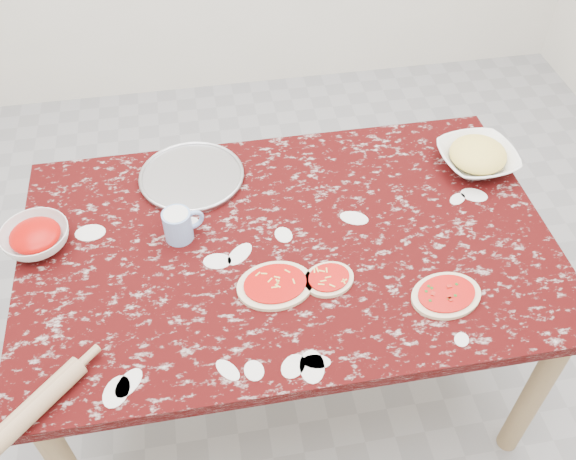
# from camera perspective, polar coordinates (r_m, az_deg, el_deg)

# --- Properties ---
(ground) EXTENTS (4.00, 4.00, 0.00)m
(ground) POSITION_cam_1_polar(r_m,az_deg,el_deg) (2.50, 0.00, -12.68)
(ground) COLOR gray
(worktable) EXTENTS (1.60, 1.00, 0.75)m
(worktable) POSITION_cam_1_polar(r_m,az_deg,el_deg) (1.96, 0.00, -2.67)
(worktable) COLOR black
(worktable) RESTS_ON ground
(pizza_tray) EXTENTS (0.44, 0.44, 0.01)m
(pizza_tray) POSITION_cam_1_polar(r_m,az_deg,el_deg) (2.11, -8.74, 4.79)
(pizza_tray) COLOR #B2B2B7
(pizza_tray) RESTS_ON worktable
(sauce_bowl) EXTENTS (0.25, 0.25, 0.06)m
(sauce_bowl) POSITION_cam_1_polar(r_m,az_deg,el_deg) (2.00, -21.93, -0.69)
(sauce_bowl) COLOR white
(sauce_bowl) RESTS_ON worktable
(cheese_bowl) EXTENTS (0.27, 0.27, 0.06)m
(cheese_bowl) POSITION_cam_1_polar(r_m,az_deg,el_deg) (2.22, 16.80, 6.24)
(cheese_bowl) COLOR white
(cheese_bowl) RESTS_ON worktable
(flour_mug) EXTENTS (0.13, 0.09, 0.10)m
(flour_mug) POSITION_cam_1_polar(r_m,az_deg,el_deg) (1.90, -9.89, 0.48)
(flour_mug) COLOR #82A5E1
(flour_mug) RESTS_ON worktable
(pizza_left) EXTENTS (0.23, 0.19, 0.02)m
(pizza_left) POSITION_cam_1_polar(r_m,az_deg,el_deg) (1.77, -1.18, -5.04)
(pizza_left) COLOR beige
(pizza_left) RESTS_ON worktable
(pizza_mid) EXTENTS (0.17, 0.16, 0.02)m
(pizza_mid) POSITION_cam_1_polar(r_m,az_deg,el_deg) (1.79, 3.73, -4.48)
(pizza_mid) COLOR beige
(pizza_mid) RESTS_ON worktable
(pizza_right) EXTENTS (0.23, 0.19, 0.02)m
(pizza_right) POSITION_cam_1_polar(r_m,az_deg,el_deg) (1.81, 14.18, -5.77)
(pizza_right) COLOR beige
(pizza_right) RESTS_ON worktable
(rolling_pin) EXTENTS (0.23, 0.23, 0.05)m
(rolling_pin) POSITION_cam_1_polar(r_m,az_deg,el_deg) (1.66, -21.86, -14.54)
(rolling_pin) COLOR tan
(rolling_pin) RESTS_ON worktable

